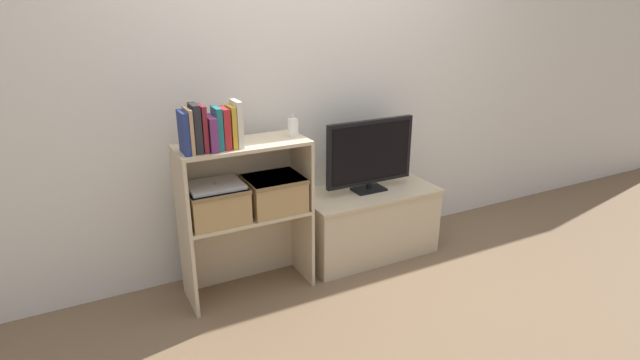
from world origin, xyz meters
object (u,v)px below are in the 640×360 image
at_px(tv_stand, 367,222).
at_px(book_charcoal, 195,128).
at_px(book_ivory, 237,124).
at_px(tv, 370,154).
at_px(book_plum, 210,133).
at_px(laptop, 215,185).
at_px(baby_monitor, 293,127).
at_px(book_crimson, 224,128).
at_px(storage_basket_left, 216,202).
at_px(book_maroon, 202,128).
at_px(book_mustard, 231,127).
at_px(book_teal, 217,128).
at_px(book_navy, 184,133).
at_px(book_tan, 189,131).
at_px(storage_basket_right, 274,192).

xyz_separation_m(tv_stand, book_charcoal, (-1.17, -0.12, 0.84)).
bearing_deg(book_ivory, tv, 7.16).
bearing_deg(book_plum, laptop, 72.18).
bearing_deg(book_charcoal, baby_monitor, 5.62).
distance_m(book_plum, book_crimson, 0.08).
relative_size(book_ivory, laptop, 0.84).
bearing_deg(tv_stand, tv, -90.00).
xyz_separation_m(tv, storage_basket_left, (-1.08, -0.08, -0.11)).
bearing_deg(book_ivory, storage_basket_left, 162.50).
xyz_separation_m(book_maroon, book_mustard, (0.16, 0.00, -0.01)).
bearing_deg(storage_basket_left, laptop, 0.00).
bearing_deg(book_mustard, book_charcoal, 180.00).
bearing_deg(book_maroon, book_charcoal, 180.00).
height_order(book_teal, book_ivory, book_ivory).
height_order(book_navy, book_plum, book_navy).
distance_m(book_charcoal, storage_basket_left, 0.46).
height_order(book_tan, book_charcoal, book_charcoal).
height_order(tv_stand, book_navy, book_navy).
relative_size(book_navy, storage_basket_right, 0.67).
bearing_deg(storage_basket_right, book_maroon, -174.07).
relative_size(tv_stand, storage_basket_right, 2.83).
bearing_deg(book_crimson, book_charcoal, 180.00).
bearing_deg(baby_monitor, tv, 5.97).
distance_m(tv, book_teal, 1.11).
bearing_deg(book_teal, laptop, 121.51).
height_order(book_mustard, book_ivory, book_ivory).
bearing_deg(book_teal, tv_stand, 6.51).
relative_size(book_teal, laptop, 0.75).
height_order(book_maroon, book_teal, book_maroon).
bearing_deg(book_ivory, book_teal, 180.00).
xyz_separation_m(book_charcoal, storage_basket_left, (0.09, 0.04, -0.45)).
xyz_separation_m(tv_stand, storage_basket_right, (-0.73, -0.08, 0.38)).
bearing_deg(book_teal, storage_basket_right, 7.34).
bearing_deg(laptop, book_mustard, -22.32).
xyz_separation_m(tv, book_plum, (-1.10, -0.12, 0.30)).
height_order(tv_stand, book_crimson, book_crimson).
bearing_deg(book_maroon, storage_basket_right, 5.93).
height_order(book_charcoal, book_teal, book_charcoal).
height_order(book_tan, book_maroon, book_maroon).
height_order(tv, storage_basket_right, tv).
bearing_deg(book_maroon, tv_stand, 6.06).
relative_size(tv, baby_monitor, 4.78).
xyz_separation_m(book_navy, book_mustard, (0.26, 0.00, 0.00)).
relative_size(book_maroon, laptop, 0.82).
xyz_separation_m(book_navy, book_ivory, (0.29, 0.00, 0.02)).
bearing_deg(tv, book_ivory, -172.84).
height_order(book_plum, laptop, book_plum).
bearing_deg(book_navy, laptop, 15.53).
relative_size(book_maroon, storage_basket_right, 0.74).
xyz_separation_m(book_charcoal, book_teal, (0.12, -0.00, -0.01)).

